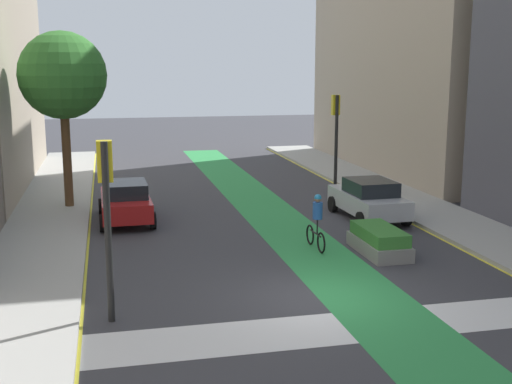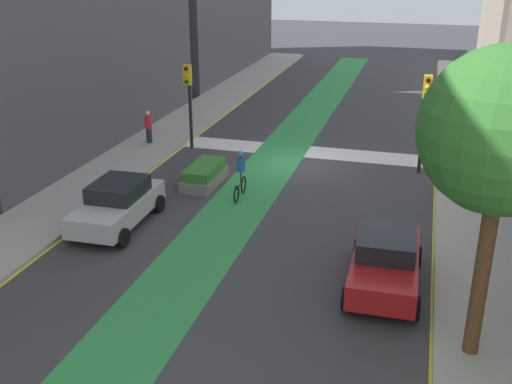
{
  "view_description": "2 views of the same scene",
  "coord_description": "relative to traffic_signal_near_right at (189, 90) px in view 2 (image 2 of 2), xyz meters",
  "views": [
    {
      "loc": [
        -5.2,
        -15.4,
        5.97
      ],
      "look_at": [
        0.02,
        7.39,
        1.39
      ],
      "focal_mm": 45.97,
      "sensor_mm": 36.0,
      "label": 1
    },
    {
      "loc": [
        -5.2,
        25.23,
        8.92
      ],
      "look_at": [
        0.31,
        5.8,
        0.86
      ],
      "focal_mm": 42.39,
      "sensor_mm": 36.0,
      "label": 2
    }
  ],
  "objects": [
    {
      "name": "ground_plane",
      "position": [
        -5.53,
        0.99,
        -2.86
      ],
      "size": [
        120.0,
        120.0,
        0.0
      ],
      "primitive_type": "plane",
      "color": "#38383D"
    },
    {
      "name": "bike_lane_paint",
      "position": [
        -4.37,
        0.99,
        -2.85
      ],
      "size": [
        2.4,
        60.0,
        0.01
      ],
      "primitive_type": "cube",
      "color": "#2D8C47",
      "rests_on": "ground_plane"
    },
    {
      "name": "crosswalk_band",
      "position": [
        -5.53,
        -1.01,
        -2.85
      ],
      "size": [
        12.0,
        1.8,
        0.01
      ],
      "primitive_type": "cube",
      "color": "silver",
      "rests_on": "ground_plane"
    },
    {
      "name": "sidewalk_left",
      "position": [
        -13.03,
        0.99,
        -2.78
      ],
      "size": [
        3.0,
        60.0,
        0.15
      ],
      "primitive_type": "cube",
      "color": "#9E9E99",
      "rests_on": "ground_plane"
    },
    {
      "name": "curb_stripe_left",
      "position": [
        -11.53,
        0.99,
        -2.85
      ],
      "size": [
        0.16,
        60.0,
        0.01
      ],
      "primitive_type": "cube",
      "color": "yellow",
      "rests_on": "ground_plane"
    },
    {
      "name": "sidewalk_right",
      "position": [
        1.97,
        0.99,
        -2.78
      ],
      "size": [
        3.0,
        60.0,
        0.15
      ],
      "primitive_type": "cube",
      "color": "#9E9E99",
      "rests_on": "ground_plane"
    },
    {
      "name": "curb_stripe_right",
      "position": [
        0.47,
        0.99,
        -2.85
      ],
      "size": [
        0.16,
        60.0,
        0.01
      ],
      "primitive_type": "cube",
      "color": "yellow",
      "rests_on": "ground_plane"
    },
    {
      "name": "traffic_signal_near_right",
      "position": [
        0.0,
        0.0,
        0.0
      ],
      "size": [
        0.35,
        0.52,
        4.06
      ],
      "color": "black",
      "rests_on": "ground_plane"
    },
    {
      "name": "traffic_signal_near_left",
      "position": [
        -10.8,
        0.7,
        0.13
      ],
      "size": [
        0.35,
        0.52,
        4.26
      ],
      "color": "black",
      "rests_on": "ground_plane"
    },
    {
      "name": "car_silver_right_far",
      "position": [
        -0.86,
        9.0,
        -2.06
      ],
      "size": [
        2.1,
        4.24,
        1.57
      ],
      "color": "#B2B7BF",
      "rests_on": "ground_plane"
    },
    {
      "name": "car_red_left_far",
      "position": [
        -10.13,
        10.66,
        -2.06
      ],
      "size": [
        2.08,
        4.23,
        1.57
      ],
      "color": "#A51919",
      "rests_on": "ground_plane"
    },
    {
      "name": "cyclist_in_lane",
      "position": [
        -4.18,
        5.33,
        -1.89
      ],
      "size": [
        0.32,
        1.73,
        1.86
      ],
      "color": "black",
      "rests_on": "ground_plane"
    },
    {
      "name": "pedestrian_sidewalk_right_a",
      "position": [
        2.13,
        0.14,
        -1.91
      ],
      "size": [
        0.34,
        0.34,
        1.58
      ],
      "color": "#262638",
      "rests_on": "sidewalk_right"
    },
    {
      "name": "street_tree_near",
      "position": [
        -12.36,
        13.42,
        2.63
      ],
      "size": [
        3.53,
        3.53,
        7.14
      ],
      "color": "brown",
      "rests_on": "sidewalk_left"
    },
    {
      "name": "median_planter",
      "position": [
        -2.37,
        4.45,
        -2.45
      ],
      "size": [
        1.22,
        2.65,
        0.85
      ],
      "color": "slate",
      "rests_on": "ground_plane"
    }
  ]
}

